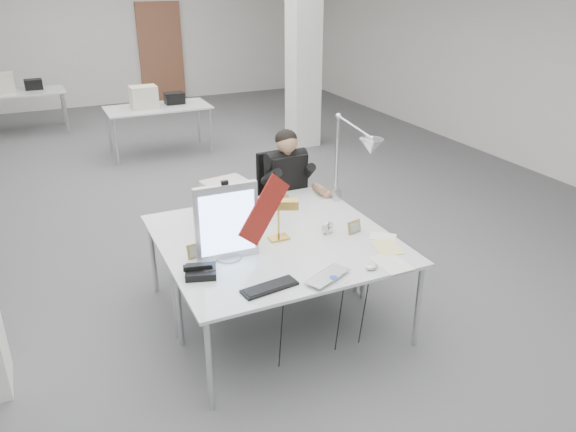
{
  "coord_description": "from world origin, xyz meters",
  "views": [
    {
      "loc": [
        -1.62,
        -5.8,
        2.77
      ],
      "look_at": [
        0.14,
        -2.0,
        0.9
      ],
      "focal_mm": 35.0,
      "sensor_mm": 36.0,
      "label": 1
    }
  ],
  "objects_px": {
    "bankers_lamp": "(279,220)",
    "desk_phone": "(201,272)",
    "monitor": "(227,222)",
    "laptop": "(334,279)",
    "seated_person": "(287,174)",
    "office_chair": "(285,202)",
    "architect_lamp": "(351,158)",
    "beige_monitor": "(228,201)",
    "desk_main": "(299,263)"
  },
  "relations": [
    {
      "from": "seated_person",
      "to": "bankers_lamp",
      "type": "distance_m",
      "value": 1.16
    },
    {
      "from": "seated_person",
      "to": "beige_monitor",
      "type": "bearing_deg",
      "value": -151.05
    },
    {
      "from": "laptop",
      "to": "beige_monitor",
      "type": "distance_m",
      "value": 1.34
    },
    {
      "from": "office_chair",
      "to": "laptop",
      "type": "xyz_separation_m",
      "value": [
        -0.47,
        -1.85,
        0.19
      ]
    },
    {
      "from": "desk_main",
      "to": "architect_lamp",
      "type": "distance_m",
      "value": 1.22
    },
    {
      "from": "beige_monitor",
      "to": "desk_main",
      "type": "bearing_deg",
      "value": -86.39
    },
    {
      "from": "laptop",
      "to": "architect_lamp",
      "type": "xyz_separation_m",
      "value": [
        0.75,
        1.06,
        0.47
      ]
    },
    {
      "from": "desk_main",
      "to": "beige_monitor",
      "type": "distance_m",
      "value": 0.98
    },
    {
      "from": "laptop",
      "to": "seated_person",
      "type": "bearing_deg",
      "value": 50.41
    },
    {
      "from": "monitor",
      "to": "laptop",
      "type": "xyz_separation_m",
      "value": [
        0.55,
        -0.64,
        -0.28
      ]
    },
    {
      "from": "seated_person",
      "to": "office_chair",
      "type": "bearing_deg",
      "value": 86.23
    },
    {
      "from": "desk_phone",
      "to": "laptop",
      "type": "bearing_deg",
      "value": -12.75
    },
    {
      "from": "monitor",
      "to": "seated_person",
      "type": "bearing_deg",
      "value": 50.66
    },
    {
      "from": "office_chair",
      "to": "monitor",
      "type": "height_order",
      "value": "monitor"
    },
    {
      "from": "bankers_lamp",
      "to": "architect_lamp",
      "type": "relative_size",
      "value": 0.34
    },
    {
      "from": "office_chair",
      "to": "bankers_lamp",
      "type": "distance_m",
      "value": 1.26
    },
    {
      "from": "bankers_lamp",
      "to": "monitor",
      "type": "bearing_deg",
      "value": -139.99
    },
    {
      "from": "laptop",
      "to": "desk_phone",
      "type": "xyz_separation_m",
      "value": [
        -0.82,
        0.47,
        0.01
      ]
    },
    {
      "from": "monitor",
      "to": "office_chair",
      "type": "bearing_deg",
      "value": 51.86
    },
    {
      "from": "desk_phone",
      "to": "beige_monitor",
      "type": "distance_m",
      "value": 0.97
    },
    {
      "from": "bankers_lamp",
      "to": "beige_monitor",
      "type": "bearing_deg",
      "value": 139.39
    },
    {
      "from": "office_chair",
      "to": "laptop",
      "type": "bearing_deg",
      "value": -108.02
    },
    {
      "from": "laptop",
      "to": "architect_lamp",
      "type": "relative_size",
      "value": 0.38
    },
    {
      "from": "desk_main",
      "to": "bankers_lamp",
      "type": "distance_m",
      "value": 0.46
    },
    {
      "from": "office_chair",
      "to": "beige_monitor",
      "type": "xyz_separation_m",
      "value": [
        -0.79,
        -0.56,
        0.35
      ]
    },
    {
      "from": "seated_person",
      "to": "architect_lamp",
      "type": "relative_size",
      "value": 0.95
    },
    {
      "from": "beige_monitor",
      "to": "laptop",
      "type": "bearing_deg",
      "value": -85.75
    },
    {
      "from": "desk_main",
      "to": "beige_monitor",
      "type": "bearing_deg",
      "value": 103.21
    },
    {
      "from": "bankers_lamp",
      "to": "beige_monitor",
      "type": "distance_m",
      "value": 0.57
    },
    {
      "from": "seated_person",
      "to": "laptop",
      "type": "xyz_separation_m",
      "value": [
        -0.47,
        -1.8,
        -0.13
      ]
    },
    {
      "from": "monitor",
      "to": "bankers_lamp",
      "type": "relative_size",
      "value": 1.78
    },
    {
      "from": "bankers_lamp",
      "to": "seated_person",
      "type": "bearing_deg",
      "value": 86.29
    },
    {
      "from": "seated_person",
      "to": "laptop",
      "type": "relative_size",
      "value": 2.51
    },
    {
      "from": "desk_main",
      "to": "desk_phone",
      "type": "height_order",
      "value": "desk_phone"
    },
    {
      "from": "office_chair",
      "to": "beige_monitor",
      "type": "bearing_deg",
      "value": -148.55
    },
    {
      "from": "desk_phone",
      "to": "architect_lamp",
      "type": "distance_m",
      "value": 1.74
    },
    {
      "from": "office_chair",
      "to": "bankers_lamp",
      "type": "height_order",
      "value": "office_chair"
    },
    {
      "from": "bankers_lamp",
      "to": "architect_lamp",
      "type": "bearing_deg",
      "value": 43.62
    },
    {
      "from": "laptop",
      "to": "bankers_lamp",
      "type": "bearing_deg",
      "value": 70.6
    },
    {
      "from": "bankers_lamp",
      "to": "desk_phone",
      "type": "xyz_separation_m",
      "value": [
        -0.74,
        -0.3,
        -0.14
      ]
    },
    {
      "from": "seated_person",
      "to": "monitor",
      "type": "distance_m",
      "value": 1.56
    },
    {
      "from": "office_chair",
      "to": "seated_person",
      "type": "distance_m",
      "value": 0.33
    },
    {
      "from": "seated_person",
      "to": "laptop",
      "type": "distance_m",
      "value": 1.87
    },
    {
      "from": "beige_monitor",
      "to": "seated_person",
      "type": "bearing_deg",
      "value": 23.12
    },
    {
      "from": "laptop",
      "to": "bankers_lamp",
      "type": "distance_m",
      "value": 0.79
    },
    {
      "from": "desk_main",
      "to": "seated_person",
      "type": "height_order",
      "value": "seated_person"
    },
    {
      "from": "monitor",
      "to": "laptop",
      "type": "bearing_deg",
      "value": -47.09
    },
    {
      "from": "monitor",
      "to": "architect_lamp",
      "type": "xyz_separation_m",
      "value": [
        1.3,
        0.43,
        0.19
      ]
    },
    {
      "from": "office_chair",
      "to": "architect_lamp",
      "type": "distance_m",
      "value": 1.07
    },
    {
      "from": "bankers_lamp",
      "to": "laptop",
      "type": "bearing_deg",
      "value": -60.19
    }
  ]
}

